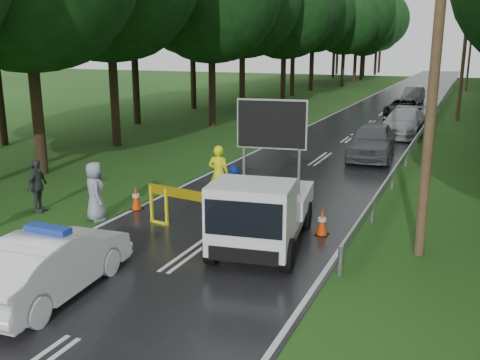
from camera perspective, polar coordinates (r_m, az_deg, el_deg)
The scene contains 22 objects.
ground at distance 13.61m, azimuth -4.88°, elevation -7.53°, with size 160.00×160.00×0.00m, color #194212.
road at distance 41.83m, azimuth 15.10°, elevation 6.90°, with size 7.00×140.00×0.02m, color black.
guardrail at distance 41.06m, azimuth 20.21°, elevation 7.14°, with size 0.12×60.06×0.70m.
utility_pole_near at distance 13.11m, azimuth 20.28°, elevation 13.52°, with size 1.40×0.24×10.00m.
utility_pole_mid at distance 39.09m, azimuth 22.87°, elevation 13.24°, with size 1.40×0.24×10.00m.
utility_pole_far at distance 65.09m, azimuth 23.39°, elevation 13.19°, with size 1.40×0.24×10.00m.
police_sedan at distance 11.72m, azimuth -19.50°, elevation -8.45°, with size 1.79×4.21×1.48m.
work_truck at distance 13.44m, azimuth 2.30°, elevation -3.32°, with size 2.66×4.78×3.62m.
barrier at distance 14.71m, azimuth -5.41°, elevation -2.17°, with size 2.84×0.46×1.18m.
officer at distance 17.42m, azimuth -2.29°, elevation 0.66°, with size 0.69×0.45×1.89m, color #F6FF0D.
civilian at distance 15.16m, azimuth -0.51°, elevation -1.71°, with size 0.84×0.66×1.74m, color #1A3BA9.
bystander_mid at distance 17.53m, azimuth -20.83°, elevation -0.59°, with size 0.97×0.40×1.65m, color #393C40.
bystander_right at distance 16.15m, azimuth -15.19°, elevation -1.18°, with size 0.85×0.56×1.75m, color #8A97A5.
queue_car_first at distance 24.91m, azimuth 13.87°, elevation 4.11°, with size 1.94×4.81×1.64m, color #46494F.
queue_car_second at distance 31.59m, azimuth 17.07°, elevation 5.87°, with size 2.12×5.21×1.51m, color #A2A4AA.
queue_car_third at distance 39.88m, azimuth 16.95°, elevation 7.34°, with size 2.11×4.58×1.27m, color black.
queue_car_fourth at distance 49.65m, azimuth 18.02°, elevation 8.59°, with size 1.48×4.23×1.39m, color #42454A.
cone_near_left at distance 14.09m, azimuth -21.36°, elevation -6.16°, with size 0.35×0.35×0.74m.
cone_center at distance 14.96m, azimuth 0.38°, elevation -3.83°, with size 0.38×0.38×0.80m.
cone_far at distance 15.42m, azimuth 1.17°, elevation -3.54°, with size 0.32×0.32×0.67m.
cone_left_mid at distance 16.98m, azimuth -11.03°, elevation -1.93°, with size 0.37×0.37×0.78m.
cone_right at distance 14.64m, azimuth 8.75°, elevation -4.49°, with size 0.36×0.36×0.77m.
Camera 1 is at (6.07, -11.08, 5.05)m, focal length 40.00 mm.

